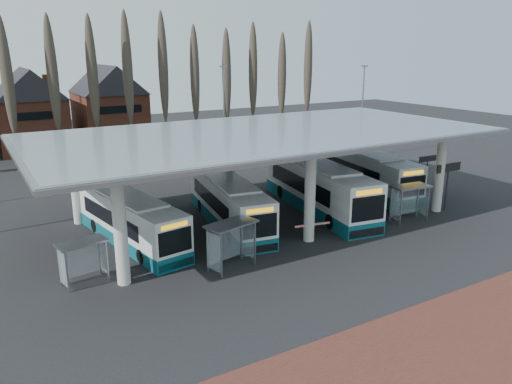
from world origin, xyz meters
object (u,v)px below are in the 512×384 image
bus_2 (318,187)px  bus_1 (229,203)px  bus_0 (130,220)px  bus_3 (363,172)px  shelter_1 (230,235)px  shelter_0 (82,252)px  shelter_2 (409,195)px

bus_2 → bus_1: bearing=-175.4°
bus_0 → bus_3: 21.09m
bus_0 → shelter_1: 7.68m
bus_0 → shelter_0: 5.91m
bus_1 → bus_3: 14.17m
shelter_0 → bus_0: bearing=38.3°
bus_2 → shelter_2: 6.70m
bus_3 → shelter_0: bus_3 is taller
bus_1 → shelter_2: (11.39, -5.85, 0.37)m
bus_1 → shelter_2: bearing=-17.9°
shelter_0 → shelter_1: 7.84m
bus_0 → shelter_1: bus_0 is taller
bus_1 → shelter_2: 12.81m
bus_1 → shelter_0: bearing=-149.3°
bus_1 → bus_2: (7.37, -0.50, 0.20)m
bus_0 → bus_3: size_ratio=0.88×
shelter_1 → shelter_2: (14.75, 0.71, -0.07)m
shelter_1 → bus_1: bearing=49.2°
bus_2 → shelter_1: bearing=-142.0°
bus_1 → shelter_0: (-10.85, -4.26, 0.16)m
bus_3 → bus_1: bearing=-165.0°
bus_2 → shelter_2: bearing=-44.6°
shelter_0 → bus_3: bearing=3.0°
bus_1 → bus_2: bearing=5.4°
bus_0 → shelter_2: (18.36, -6.04, 0.43)m
bus_0 → bus_3: (21.03, 1.59, 0.20)m
bus_0 → shelter_2: 19.34m
bus_1 → shelter_0: size_ratio=4.42×
bus_3 → shelter_2: bus_3 is taller
bus_3 → shelter_1: 19.32m
bus_1 → bus_2: bus_2 is taller
bus_3 → shelter_1: bus_3 is taller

